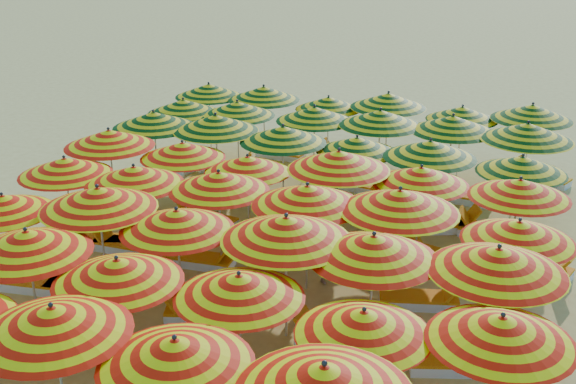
# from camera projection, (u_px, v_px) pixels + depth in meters

# --- Properties ---
(ground) EXTENTS (120.00, 120.00, 0.00)m
(ground) POSITION_uv_depth(u_px,v_px,m) (281.00, 259.00, 17.81)
(ground) COLOR #DEC062
(ground) RESTS_ON ground
(umbrella_2) EXTENTS (2.95, 2.95, 2.56)m
(umbrella_2) POSITION_uv_depth(u_px,v_px,m) (53.00, 320.00, 10.94)
(umbrella_2) COLOR silver
(umbrella_2) RESTS_ON ground
(umbrella_3) EXTENTS (2.92, 2.92, 2.45)m
(umbrella_3) POSITION_uv_depth(u_px,v_px,m) (175.00, 352.00, 10.32)
(umbrella_3) COLOR silver
(umbrella_3) RESTS_ON ground
(umbrella_4) EXTENTS (2.97, 2.97, 2.64)m
(umbrella_4) POSITION_uv_depth(u_px,v_px,m) (324.00, 381.00, 9.42)
(umbrella_4) COLOR silver
(umbrella_4) RESTS_ON ground
(umbrella_7) EXTENTS (2.82, 2.82, 2.56)m
(umbrella_7) POSITION_uv_depth(u_px,v_px,m) (27.00, 242.00, 13.50)
(umbrella_7) COLOR silver
(umbrella_7) RESTS_ON ground
(umbrella_8) EXTENTS (2.98, 2.98, 2.46)m
(umbrella_8) POSITION_uv_depth(u_px,v_px,m) (117.00, 271.00, 12.62)
(umbrella_8) COLOR silver
(umbrella_8) RESTS_ON ground
(umbrella_9) EXTENTS (2.56, 2.56, 2.41)m
(umbrella_9) POSITION_uv_depth(u_px,v_px,m) (239.00, 286.00, 12.21)
(umbrella_9) COLOR silver
(umbrella_9) RESTS_ON ground
(umbrella_10) EXTENTS (2.23, 2.23, 2.34)m
(umbrella_10) POSITION_uv_depth(u_px,v_px,m) (364.00, 323.00, 11.25)
(umbrella_10) COLOR silver
(umbrella_10) RESTS_ON ground
(umbrella_11) EXTENTS (2.72, 2.72, 2.43)m
(umbrella_11) POSITION_uv_depth(u_px,v_px,m) (501.00, 329.00, 10.91)
(umbrella_11) COLOR silver
(umbrella_11) RESTS_ON ground
(umbrella_12) EXTENTS (2.29, 2.29, 2.33)m
(umbrella_12) POSITION_uv_depth(u_px,v_px,m) (3.00, 204.00, 15.77)
(umbrella_12) COLOR silver
(umbrella_12) RESTS_ON ground
(umbrella_13) EXTENTS (3.31, 3.31, 2.67)m
(umbrella_13) POSITION_uv_depth(u_px,v_px,m) (98.00, 198.00, 15.30)
(umbrella_13) COLOR silver
(umbrella_13) RESTS_ON ground
(umbrella_14) EXTENTS (2.67, 2.67, 2.50)m
(umbrella_14) POSITION_uv_depth(u_px,v_px,m) (177.00, 220.00, 14.58)
(umbrella_14) COLOR silver
(umbrella_14) RESTS_ON ground
(umbrella_15) EXTENTS (2.65, 2.65, 2.71)m
(umbrella_15) POSITION_uv_depth(u_px,v_px,m) (286.00, 229.00, 13.75)
(umbrella_15) COLOR silver
(umbrella_15) RESTS_ON ground
(umbrella_16) EXTENTS (2.61, 2.61, 2.60)m
(umbrella_16) POSITION_uv_depth(u_px,v_px,m) (374.00, 247.00, 13.24)
(umbrella_16) COLOR silver
(umbrella_16) RESTS_ON ground
(umbrella_17) EXTENTS (3.00, 3.00, 2.64)m
(umbrella_17) POSITION_uv_depth(u_px,v_px,m) (498.00, 260.00, 12.66)
(umbrella_17) COLOR silver
(umbrella_17) RESTS_ON ground
(umbrella_18) EXTENTS (2.49, 2.49, 2.44)m
(umbrella_18) POSITION_uv_depth(u_px,v_px,m) (65.00, 167.00, 17.76)
(umbrella_18) COLOR silver
(umbrella_18) RESTS_ON ground
(umbrella_19) EXTENTS (2.97, 2.97, 2.49)m
(umbrella_19) POSITION_uv_depth(u_px,v_px,m) (134.00, 175.00, 17.05)
(umbrella_19) COLOR silver
(umbrella_19) RESTS_ON ground
(umbrella_20) EXTENTS (2.99, 2.99, 2.50)m
(umbrella_20) POSITION_uv_depth(u_px,v_px,m) (219.00, 181.00, 16.64)
(umbrella_20) COLOR silver
(umbrella_20) RESTS_ON ground
(umbrella_21) EXTENTS (2.56, 2.56, 2.60)m
(umbrella_21) POSITION_uv_depth(u_px,v_px,m) (307.00, 195.00, 15.59)
(umbrella_21) COLOR silver
(umbrella_21) RESTS_ON ground
(umbrella_22) EXTENTS (2.93, 2.93, 2.70)m
(umbrella_22) POSITION_uv_depth(u_px,v_px,m) (400.00, 201.00, 15.08)
(umbrella_22) COLOR silver
(umbrella_22) RESTS_ON ground
(umbrella_23) EXTENTS (2.58, 2.58, 2.41)m
(umbrella_23) POSITION_uv_depth(u_px,v_px,m) (519.00, 231.00, 14.28)
(umbrella_23) COLOR silver
(umbrella_23) RESTS_ON ground
(umbrella_24) EXTENTS (2.51, 2.51, 2.59)m
(umbrella_24) POSITION_uv_depth(u_px,v_px,m) (109.00, 138.00, 19.49)
(umbrella_24) COLOR silver
(umbrella_24) RESTS_ON ground
(umbrella_25) EXTENTS (2.96, 2.96, 2.41)m
(umbrella_25) POSITION_uv_depth(u_px,v_px,m) (183.00, 150.00, 19.05)
(umbrella_25) COLOR silver
(umbrella_25) RESTS_ON ground
(umbrella_26) EXTENTS (2.57, 2.57, 2.35)m
(umbrella_26) POSITION_uv_depth(u_px,v_px,m) (248.00, 164.00, 18.17)
(umbrella_26) COLOR silver
(umbrella_26) RESTS_ON ground
(umbrella_27) EXTENTS (3.24, 3.24, 2.69)m
(umbrella_27) POSITION_uv_depth(u_px,v_px,m) (339.00, 160.00, 17.54)
(umbrella_27) COLOR silver
(umbrella_27) RESTS_ON ground
(umbrella_28) EXTENTS (2.74, 2.74, 2.45)m
(umbrella_28) POSITION_uv_depth(u_px,v_px,m) (421.00, 176.00, 17.12)
(umbrella_28) COLOR silver
(umbrella_28) RESTS_ON ground
(umbrella_29) EXTENTS (2.83, 2.83, 2.46)m
(umbrella_29) POSITION_uv_depth(u_px,v_px,m) (520.00, 188.00, 16.34)
(umbrella_29) COLOR silver
(umbrella_29) RESTS_ON ground
(umbrella_30) EXTENTS (2.59, 2.59, 2.59)m
(umbrella_30) POSITION_uv_depth(u_px,v_px,m) (154.00, 120.00, 21.21)
(umbrella_30) COLOR silver
(umbrella_30) RESTS_ON ground
(umbrella_31) EXTENTS (2.58, 2.58, 2.65)m
(umbrella_31) POSITION_uv_depth(u_px,v_px,m) (216.00, 123.00, 20.71)
(umbrella_31) COLOR silver
(umbrella_31) RESTS_ON ground
(umbrella_32) EXTENTS (2.62, 2.62, 2.57)m
(umbrella_32) POSITION_uv_depth(u_px,v_px,m) (283.00, 134.00, 19.91)
(umbrella_32) COLOR silver
(umbrella_32) RESTS_ON ground
(umbrella_33) EXTENTS (2.90, 2.90, 2.36)m
(umbrella_33) POSITION_uv_depth(u_px,v_px,m) (357.00, 145.00, 19.64)
(umbrella_33) COLOR silver
(umbrella_33) RESTS_ON ground
(umbrella_34) EXTENTS (2.79, 2.79, 2.57)m
(umbrella_34) POSITION_uv_depth(u_px,v_px,m) (430.00, 149.00, 18.66)
(umbrella_34) COLOR silver
(umbrella_34) RESTS_ON ground
(umbrella_35) EXTENTS (2.81, 2.81, 2.40)m
(umbrella_35) POSITION_uv_depth(u_px,v_px,m) (522.00, 165.00, 17.99)
(umbrella_35) COLOR silver
(umbrella_35) RESTS_ON ground
(umbrella_36) EXTENTS (2.58, 2.58, 2.47)m
(umbrella_36) POSITION_uv_depth(u_px,v_px,m) (183.00, 106.00, 23.06)
(umbrella_36) COLOR silver
(umbrella_36) RESTS_ON ground
(umbrella_37) EXTENTS (3.09, 3.09, 2.51)m
(umbrella_37) POSITION_uv_depth(u_px,v_px,m) (237.00, 109.00, 22.64)
(umbrella_37) COLOR silver
(umbrella_37) RESTS_ON ground
(umbrella_38) EXTENTS (3.03, 3.03, 2.52)m
(umbrella_38) POSITION_uv_depth(u_px,v_px,m) (315.00, 114.00, 22.04)
(umbrella_38) COLOR silver
(umbrella_38) RESTS_ON ground
(umbrella_39) EXTENTS (3.17, 3.17, 2.62)m
(umbrella_39) POSITION_uv_depth(u_px,v_px,m) (380.00, 118.00, 21.29)
(umbrella_39) COLOR silver
(umbrella_39) RESTS_ON ground
(umbrella_40) EXTENTS (2.95, 2.95, 2.61)m
(umbrella_40) POSITION_uv_depth(u_px,v_px,m) (453.00, 124.00, 20.76)
(umbrella_40) COLOR silver
(umbrella_40) RESTS_ON ground
(umbrella_41) EXTENTS (3.36, 3.36, 2.69)m
(umbrella_41) POSITION_uv_depth(u_px,v_px,m) (527.00, 132.00, 19.78)
(umbrella_41) COLOR silver
(umbrella_41) RESTS_ON ground
(umbrella_42) EXTENTS (2.97, 2.97, 2.49)m
(umbrella_42) POSITION_uv_depth(u_px,v_px,m) (209.00, 90.00, 24.99)
(umbrella_42) COLOR silver
(umbrella_42) RESTS_ON ground
(umbrella_43) EXTENTS (2.67, 2.67, 2.58)m
(umbrella_43) POSITION_uv_depth(u_px,v_px,m) (264.00, 93.00, 24.28)
(umbrella_43) COLOR silver
(umbrella_43) RESTS_ON ground
(umbrella_44) EXTENTS (2.88, 2.88, 2.33)m
(umbrella_44) POSITION_uv_depth(u_px,v_px,m) (328.00, 103.00, 23.91)
(umbrella_44) COLOR silver
(umbrella_44) RESTS_ON ground
(umbrella_45) EXTENTS (3.16, 3.16, 2.62)m
(umbrella_45) POSITION_uv_depth(u_px,v_px,m) (388.00, 100.00, 23.25)
(umbrella_45) COLOR silver
(umbrella_45) RESTS_ON ground
(umbrella_46) EXTENTS (2.92, 2.92, 2.39)m
(umbrella_46) POSITION_uv_depth(u_px,v_px,m) (462.00, 113.00, 22.55)
(umbrella_46) COLOR silver
(umbrella_46) RESTS_ON ground
(umbrella_47) EXTENTS (3.26, 3.26, 2.61)m
(umbrella_47) POSITION_uv_depth(u_px,v_px,m) (532.00, 112.00, 21.93)
(umbrella_47) COLOR silver
(umbrella_47) RESTS_ON ground
(lounger_6) EXTENTS (1.83, 1.14, 0.69)m
(lounger_6) POSITION_uv_depth(u_px,v_px,m) (18.00, 331.00, 14.50)
(lounger_6) COLOR white
(lounger_6) RESTS_ON ground
(lounger_7) EXTENTS (1.83, 1.12, 0.69)m
(lounger_7) POSITION_uv_depth(u_px,v_px,m) (145.00, 379.00, 13.02)
(lounger_7) COLOR white
(lounger_7) RESTS_ON ground
(lounger_11) EXTENTS (1.79, 0.79, 0.69)m
(lounger_11) POSITION_uv_depth(u_px,v_px,m) (39.00, 284.00, 16.34)
(lounger_11) COLOR white
(lounger_11) RESTS_ON ground
(lounger_12) EXTENTS (1.80, 0.84, 0.69)m
(lounger_12) POSITION_uv_depth(u_px,v_px,m) (85.00, 288.00, 16.13)
(lounger_12) COLOR white
(lounger_12) RESTS_ON ground
(lounger_13) EXTENTS (1.83, 1.07, 0.69)m
(lounger_13) POSITION_uv_depth(u_px,v_px,m) (204.00, 312.00, 15.18)
(lounger_13) COLOR white
(lounger_13) RESTS_ON ground
(lounger_14) EXTENTS (1.76, 0.68, 0.69)m
(lounger_14) POSITION_uv_depth(u_px,v_px,m) (337.00, 343.00, 14.10)
(lounger_14) COLOR white
(lounger_14) RESTS_ON ground
(lounger_15) EXTENTS (1.83, 1.07, 0.69)m
(lounger_15) POSITION_uv_depth(u_px,v_px,m) (457.00, 363.00, 13.50)
(lounger_15) COLOR white
(lounger_15) RESTS_ON ground
(lounger_16) EXTENTS (1.83, 1.11, 0.69)m
(lounger_16) POSITION_uv_depth(u_px,v_px,m) (93.00, 241.00, 18.42)
(lounger_16) COLOR white
(lounger_16) RESTS_ON ground
(lounger_17) EXTENTS (1.74, 0.61, 0.69)m
(lounger_17) POSITION_uv_depth(u_px,v_px,m) (124.00, 245.00, 18.19)
(lounger_17) COLOR white
(lounger_17) RESTS_ON ground
(lounger_18) EXTENTS (1.76, 0.68, 0.69)m
(lounger_18) POSITION_uv_depth(u_px,v_px,m) (201.00, 260.00, 17.45)
(lounger_18) COLOR white
(lounger_18) RESTS_ON ground
(lounger_19) EXTENTS (1.82, 0.99, 0.69)m
(lounger_19) POSITION_uv_depth(u_px,v_px,m) (421.00, 299.00, 15.68)
(lounger_19) COLOR white
(lounger_19) RESTS_ON ground
(lounger_20) EXTENTS (1.83, 1.05, 0.69)m
(lounger_20) POSITION_uv_depth(u_px,v_px,m) (105.00, 205.00, 20.63)
(lounger_20) COLOR white
(lounger_20) RESTS_ON ground
(lounger_21) EXTENTS (1.81, 0.88, 0.69)m
(lounger_21) POSITION_uv_depth(u_px,v_px,m) (206.00, 219.00, 19.76)
(lounger_21) COLOR white
(lounger_21) RESTS_ON ground
(lounger_22) EXTENTS (1.83, 1.16, 0.69)m
(lounger_22) POSITION_uv_depth(u_px,v_px,m) (270.00, 237.00, 18.67)
(lounger_22) COLOR white
(lounger_22) RESTS_ON ground
(lounger_23) EXTENTS (1.83, 1.04, 0.69)m
(lounger_23) POSITION_uv_depth(u_px,v_px,m) (436.00, 256.00, 17.65)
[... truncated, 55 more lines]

